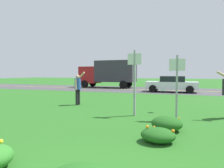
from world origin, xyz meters
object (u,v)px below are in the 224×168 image
(car_white_center_right, at_px, (172,84))
(box_truck_red, at_px, (109,73))
(frisbee_pale_blue, at_px, (163,90))
(sign_post_near_path, at_px, (135,76))
(person_thrower_blue_shirt, at_px, (78,87))
(sign_post_by_roadside, at_px, (177,81))

(car_white_center_right, distance_m, box_truck_red, 8.52)
(frisbee_pale_blue, distance_m, car_white_center_right, 10.17)
(frisbee_pale_blue, xyz_separation_m, box_truck_red, (-7.95, 13.86, 0.84))
(car_white_center_right, xyz_separation_m, box_truck_red, (-7.60, 3.70, 1.06))
(sign_post_near_path, bearing_deg, person_thrower_blue_shirt, 154.51)
(sign_post_near_path, relative_size, person_thrower_blue_shirt, 1.46)
(sign_post_by_roadside, relative_size, box_truck_red, 0.35)
(frisbee_pale_blue, bearing_deg, car_white_center_right, 91.97)
(frisbee_pale_blue, bearing_deg, sign_post_by_roadside, -64.74)
(car_white_center_right, bearing_deg, person_thrower_blue_shirt, -113.41)
(sign_post_by_roadside, relative_size, frisbee_pale_blue, 9.45)
(sign_post_by_roadside, distance_m, car_white_center_right, 11.57)
(sign_post_near_path, bearing_deg, car_white_center_right, 86.82)
(frisbee_pale_blue, relative_size, box_truck_red, 0.04)
(person_thrower_blue_shirt, bearing_deg, sign_post_near_path, -25.49)
(sign_post_near_path, height_order, sign_post_by_roadside, sign_post_near_path)
(sign_post_near_path, bearing_deg, sign_post_by_roadside, -5.80)
(person_thrower_blue_shirt, xyz_separation_m, car_white_center_right, (4.18, 9.65, -0.24))
(frisbee_pale_blue, relative_size, car_white_center_right, 0.06)
(sign_post_near_path, distance_m, person_thrower_blue_shirt, 3.98)
(sign_post_near_path, bearing_deg, frisbee_pale_blue, 50.39)
(sign_post_near_path, relative_size, sign_post_by_roadside, 1.11)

